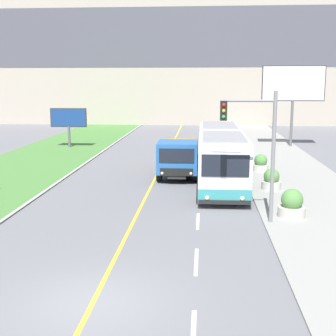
{
  "coord_description": "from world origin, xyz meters",
  "views": [
    {
      "loc": [
        2.91,
        -11.54,
        5.88
      ],
      "look_at": [
        1.1,
        12.64,
        1.4
      ],
      "focal_mm": 50.0,
      "sensor_mm": 36.0,
      "label": 1
    }
  ],
  "objects_px": {
    "dump_truck": "(179,158)",
    "car_distant": "(213,138)",
    "traffic_light_mast": "(257,140)",
    "billboard_small": "(69,119)",
    "city_bus": "(221,156)",
    "planter_round_second": "(271,180)",
    "planter_round_third": "(261,164)",
    "planter_round_near": "(292,205)",
    "billboard_large": "(293,86)"
  },
  "relations": [
    {
      "from": "dump_truck",
      "to": "car_distant",
      "type": "height_order",
      "value": "dump_truck"
    },
    {
      "from": "traffic_light_mast",
      "to": "billboard_small",
      "type": "xyz_separation_m",
      "value": [
        -14.32,
        22.24,
        -0.97
      ]
    },
    {
      "from": "car_distant",
      "to": "traffic_light_mast",
      "type": "bearing_deg",
      "value": -87.09
    },
    {
      "from": "city_bus",
      "to": "planter_round_second",
      "type": "bearing_deg",
      "value": -31.74
    },
    {
      "from": "dump_truck",
      "to": "planter_round_third",
      "type": "distance_m",
      "value": 5.76
    },
    {
      "from": "city_bus",
      "to": "planter_round_near",
      "type": "height_order",
      "value": "city_bus"
    },
    {
      "from": "car_distant",
      "to": "billboard_large",
      "type": "xyz_separation_m",
      "value": [
        7.11,
        -0.87,
        4.84
      ]
    },
    {
      "from": "planter_round_second",
      "to": "billboard_large",
      "type": "bearing_deg",
      "value": 76.6
    },
    {
      "from": "traffic_light_mast",
      "to": "billboard_large",
      "type": "height_order",
      "value": "billboard_large"
    },
    {
      "from": "car_distant",
      "to": "planter_round_near",
      "type": "distance_m",
      "value": 24.33
    },
    {
      "from": "city_bus",
      "to": "billboard_small",
      "type": "height_order",
      "value": "billboard_small"
    },
    {
      "from": "city_bus",
      "to": "car_distant",
      "type": "xyz_separation_m",
      "value": [
        -0.11,
        17.12,
        -0.92
      ]
    },
    {
      "from": "car_distant",
      "to": "planter_round_second",
      "type": "distance_m",
      "value": 19.02
    },
    {
      "from": "planter_round_second",
      "to": "planter_round_third",
      "type": "xyz_separation_m",
      "value": [
        0.05,
        5.34,
        -0.01
      ]
    },
    {
      "from": "city_bus",
      "to": "traffic_light_mast",
      "type": "bearing_deg",
      "value": -81.61
    },
    {
      "from": "billboard_small",
      "to": "planter_round_third",
      "type": "height_order",
      "value": "billboard_small"
    },
    {
      "from": "dump_truck",
      "to": "traffic_light_mast",
      "type": "xyz_separation_m",
      "value": [
        3.69,
        -9.42,
        2.32
      ]
    },
    {
      "from": "traffic_light_mast",
      "to": "billboard_large",
      "type": "distance_m",
      "value": 24.91
    },
    {
      "from": "billboard_large",
      "to": "planter_round_near",
      "type": "distance_m",
      "value": 24.15
    },
    {
      "from": "city_bus",
      "to": "car_distant",
      "type": "relative_size",
      "value": 2.78
    },
    {
      "from": "dump_truck",
      "to": "billboard_large",
      "type": "xyz_separation_m",
      "value": [
        9.54,
        14.72,
        4.31
      ]
    },
    {
      "from": "dump_truck",
      "to": "planter_round_near",
      "type": "bearing_deg",
      "value": -57.81
    },
    {
      "from": "dump_truck",
      "to": "billboard_large",
      "type": "relative_size",
      "value": 0.96
    },
    {
      "from": "dump_truck",
      "to": "billboard_small",
      "type": "bearing_deg",
      "value": 129.63
    },
    {
      "from": "traffic_light_mast",
      "to": "planter_round_third",
      "type": "distance_m",
      "value": 12.02
    },
    {
      "from": "car_distant",
      "to": "planter_round_third",
      "type": "relative_size",
      "value": 3.81
    },
    {
      "from": "dump_truck",
      "to": "traffic_light_mast",
      "type": "relative_size",
      "value": 1.27
    },
    {
      "from": "city_bus",
      "to": "planter_round_third",
      "type": "distance_m",
      "value": 4.7
    },
    {
      "from": "city_bus",
      "to": "planter_round_second",
      "type": "distance_m",
      "value": 3.38
    },
    {
      "from": "billboard_small",
      "to": "planter_round_second",
      "type": "distance_m",
      "value": 22.66
    },
    {
      "from": "billboard_large",
      "to": "planter_round_near",
      "type": "height_order",
      "value": "billboard_large"
    },
    {
      "from": "planter_round_near",
      "to": "planter_round_third",
      "type": "xyz_separation_m",
      "value": [
        -0.08,
        10.68,
        -0.05
      ]
    },
    {
      "from": "car_distant",
      "to": "planter_round_second",
      "type": "bearing_deg",
      "value": -81.41
    },
    {
      "from": "billboard_large",
      "to": "billboard_small",
      "type": "height_order",
      "value": "billboard_large"
    },
    {
      "from": "planter_round_near",
      "to": "planter_round_third",
      "type": "relative_size",
      "value": 1.1
    },
    {
      "from": "car_distant",
      "to": "billboard_small",
      "type": "distance_m",
      "value": 13.47
    },
    {
      "from": "billboard_large",
      "to": "planter_round_second",
      "type": "bearing_deg",
      "value": -103.4
    },
    {
      "from": "traffic_light_mast",
      "to": "planter_round_near",
      "type": "bearing_deg",
      "value": 26.92
    },
    {
      "from": "planter_round_near",
      "to": "planter_round_third",
      "type": "distance_m",
      "value": 10.68
    },
    {
      "from": "city_bus",
      "to": "traffic_light_mast",
      "type": "relative_size",
      "value": 2.17
    },
    {
      "from": "dump_truck",
      "to": "car_distant",
      "type": "bearing_deg",
      "value": 81.16
    },
    {
      "from": "city_bus",
      "to": "planter_round_second",
      "type": "xyz_separation_m",
      "value": [
        2.73,
        -1.69,
        -1.03
      ]
    },
    {
      "from": "city_bus",
      "to": "dump_truck",
      "type": "height_order",
      "value": "city_bus"
    },
    {
      "from": "traffic_light_mast",
      "to": "planter_round_second",
      "type": "distance_m",
      "value": 7.05
    },
    {
      "from": "car_distant",
      "to": "planter_round_third",
      "type": "distance_m",
      "value": 13.78
    },
    {
      "from": "car_distant",
      "to": "traffic_light_mast",
      "type": "xyz_separation_m",
      "value": [
        1.27,
        -25.01,
        2.85
      ]
    },
    {
      "from": "car_distant",
      "to": "billboard_small",
      "type": "height_order",
      "value": "billboard_small"
    },
    {
      "from": "billboard_large",
      "to": "planter_round_third",
      "type": "distance_m",
      "value": 14.18
    },
    {
      "from": "city_bus",
      "to": "traffic_light_mast",
      "type": "distance_m",
      "value": 8.21
    },
    {
      "from": "car_distant",
      "to": "planter_round_near",
      "type": "xyz_separation_m",
      "value": [
        2.96,
        -24.15,
        -0.07
      ]
    }
  ]
}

